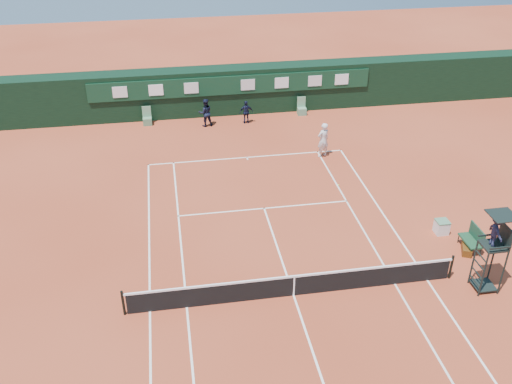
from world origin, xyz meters
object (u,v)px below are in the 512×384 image
Objects in this scene: umpire_chair at (496,237)px; cooler at (442,227)px; player_bench at (473,238)px; player at (323,140)px; tennis_net at (294,285)px.

umpire_chair reaches higher than cooler.
player_bench is (0.80, 2.48, -1.86)m from umpire_chair.
player is (-3.99, 9.67, 0.41)m from player_bench.
cooler is (7.48, 3.06, -0.18)m from tennis_net.
player reaches higher than cooler.
player_bench is at bearing -61.77° from cooler.
tennis_net is at bearing -168.48° from player_bench.
player_bench is 1.59m from cooler.
umpire_chair is at bearing -6.21° from tennis_net.
player is (-3.19, 12.15, -1.45)m from umpire_chair.
player_bench is at bearing 90.67° from player.
cooler is (-0.74, 1.38, -0.27)m from player_bench.
player reaches higher than player_bench.
cooler is at bearing 118.23° from player_bench.
cooler is 8.93m from player.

